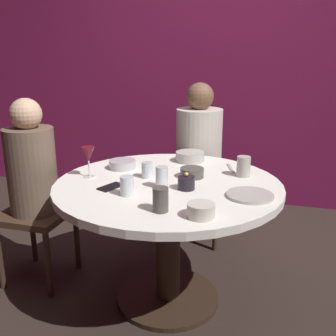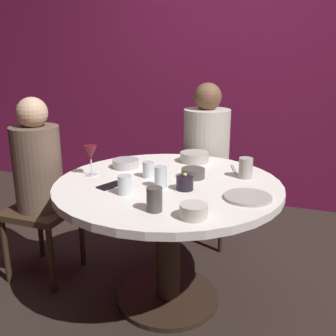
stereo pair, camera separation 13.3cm
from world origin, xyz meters
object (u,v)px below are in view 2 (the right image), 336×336
at_px(dining_table, 168,211).
at_px(wine_glass, 91,154).
at_px(seated_diner_left, 38,170).
at_px(seated_diner_back, 206,147).
at_px(cell_phone, 110,186).
at_px(bowl_sauce_side, 194,157).
at_px(bowl_small_white, 194,211).
at_px(cup_near_candle, 148,170).
at_px(cup_far_edge, 154,199).
at_px(candle_holder, 185,183).
at_px(cup_center_front, 246,168).
at_px(bowl_salad_center, 193,173).
at_px(cup_by_left_diner, 161,177).
at_px(cup_by_right_diner, 125,185).
at_px(bowl_serving_large, 126,164).
at_px(dinner_plate, 248,197).

xyz_separation_m(dining_table, wine_glass, (-0.45, -0.04, 0.30)).
bearing_deg(seated_diner_left, seated_diner_back, 44.51).
xyz_separation_m(cell_phone, bowl_sauce_side, (0.28, 0.61, 0.03)).
distance_m(bowl_small_white, cup_near_candle, 0.60).
bearing_deg(cup_far_edge, candle_holder, 82.32).
bearing_deg(cup_center_front, dining_table, -150.11).
bearing_deg(bowl_salad_center, cup_by_left_diner, -117.22).
xyz_separation_m(seated_diner_left, cup_center_front, (1.24, 0.22, 0.08)).
height_order(wine_glass, cup_by_left_diner, wine_glass).
distance_m(seated_diner_left, cup_by_right_diner, 0.76).
height_order(wine_glass, cup_center_front, wine_glass).
distance_m(seated_diner_back, bowl_salad_center, 0.73).
relative_size(bowl_small_white, cup_center_front, 1.05).
bearing_deg(cup_by_left_diner, dining_table, 86.45).
relative_size(dining_table, cup_center_front, 10.71).
distance_m(cup_by_left_diner, cup_by_right_diner, 0.20).
distance_m(bowl_serving_large, cup_by_left_diner, 0.43).
bearing_deg(bowl_small_white, dinner_plate, 59.16).
height_order(cell_phone, bowl_small_white, bowl_small_white).
xyz_separation_m(seated_diner_back, wine_glass, (-0.45, -0.88, 0.12)).
height_order(dining_table, cup_near_candle, cup_near_candle).
relative_size(candle_holder, cup_by_left_diner, 0.79).
height_order(bowl_serving_large, cup_center_front, cup_center_front).
relative_size(seated_diner_left, cell_phone, 8.31).
distance_m(seated_diner_left, bowl_salad_center, 0.97).
bearing_deg(wine_glass, bowl_sauce_side, 45.51).
bearing_deg(candle_holder, seated_diner_back, 97.48).
relative_size(wine_glass, cup_far_edge, 1.59).
height_order(cup_by_right_diner, cup_far_edge, cup_far_edge).
distance_m(dinner_plate, cup_by_right_diner, 0.60).
bearing_deg(dinner_plate, bowl_salad_center, 146.63).
relative_size(bowl_salad_center, cup_by_right_diner, 1.37).
relative_size(candle_holder, bowl_sauce_side, 0.49).
height_order(bowl_salad_center, cup_center_front, cup_center_front).
relative_size(dinner_plate, cup_far_edge, 2.09).
bearing_deg(bowl_serving_large, seated_diner_left, -161.44).
height_order(seated_diner_left, cup_by_right_diner, seated_diner_left).
bearing_deg(bowl_sauce_side, cup_near_candle, -111.45).
distance_m(candle_holder, cup_by_right_diner, 0.31).
xyz_separation_m(wine_glass, cup_near_candle, (0.32, 0.08, -0.08)).
distance_m(bowl_sauce_side, cup_center_front, 0.43).
relative_size(seated_diner_left, bowl_serving_large, 7.23).
distance_m(dining_table, seated_diner_left, 0.87).
bearing_deg(dinner_plate, seated_diner_back, 115.31).
bearing_deg(cup_far_edge, bowl_salad_center, 86.99).
xyz_separation_m(bowl_serving_large, cup_far_edge, (0.42, -0.57, 0.03)).
height_order(wine_glass, dinner_plate, wine_glass).
height_order(seated_diner_back, cup_by_right_diner, seated_diner_back).
height_order(cup_by_left_diner, cup_center_front, cup_center_front).
bearing_deg(bowl_sauce_side, bowl_small_white, -74.22).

